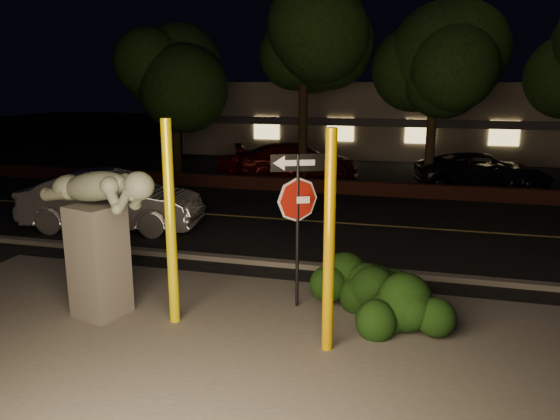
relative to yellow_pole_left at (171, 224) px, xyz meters
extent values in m
plane|color=black|center=(1.75, 10.43, -1.76)|extent=(90.00, 90.00, 0.00)
cube|color=#4C4944|center=(1.75, -0.57, -1.75)|extent=(14.00, 6.00, 0.02)
cube|color=black|center=(1.75, 7.43, -1.76)|extent=(80.00, 8.00, 0.01)
cube|color=tan|center=(1.75, 7.43, -1.75)|extent=(80.00, 0.12, 0.00)
cube|color=#4C4944|center=(1.75, 3.33, -1.70)|extent=(80.00, 0.25, 0.12)
cube|color=#4D2219|center=(1.75, 11.73, -1.51)|extent=(40.00, 0.35, 0.50)
cube|color=black|center=(1.75, 17.43, -1.76)|extent=(40.00, 12.00, 0.01)
cube|color=#685E53|center=(1.75, 25.43, 0.24)|extent=(22.00, 10.00, 4.00)
cube|color=#333338|center=(1.75, 20.33, 0.24)|extent=(22.00, 0.20, 0.40)
cube|color=#FFD87F|center=(-4.25, 20.38, -0.16)|extent=(1.40, 0.08, 1.20)
cube|color=#FFD87F|center=(-0.25, 20.38, -0.16)|extent=(1.40, 0.08, 1.20)
cube|color=#FFD87F|center=(3.75, 20.38, -0.16)|extent=(1.40, 0.08, 1.20)
cube|color=#FFD87F|center=(7.75, 20.38, -0.16)|extent=(1.40, 0.08, 1.20)
cylinder|color=black|center=(-6.25, 13.43, 0.11)|extent=(0.36, 0.36, 3.75)
ellipsoid|color=black|center=(-6.25, 13.43, 3.60)|extent=(4.60, 4.60, 4.14)
cylinder|color=black|center=(-0.75, 13.63, 0.36)|extent=(0.36, 0.36, 4.25)
ellipsoid|color=black|center=(-0.75, 13.63, 4.31)|extent=(5.20, 5.20, 4.68)
cylinder|color=black|center=(4.25, 13.23, 0.24)|extent=(0.36, 0.36, 4.00)
ellipsoid|color=black|center=(4.25, 13.23, 3.92)|extent=(4.80, 4.80, 4.32)
cylinder|color=#FAE908|center=(0.00, 0.00, 0.00)|extent=(0.18, 0.18, 3.53)
cylinder|color=#DCA801|center=(2.75, -0.32, -0.03)|extent=(0.17, 0.17, 3.46)
cylinder|color=black|center=(1.91, 1.18, -0.33)|extent=(0.06, 0.06, 2.86)
cube|color=white|center=(1.91, 1.18, 0.28)|extent=(0.41, 0.19, 0.12)
cube|color=black|center=(1.91, 1.18, 0.94)|extent=(0.91, 0.40, 0.31)
cube|color=white|center=(1.91, 1.18, 0.94)|extent=(0.57, 0.26, 0.12)
cube|color=#4C4944|center=(-1.40, -0.05, -0.75)|extent=(0.98, 0.98, 2.02)
sphere|color=slate|center=(-0.34, -0.36, 0.71)|extent=(0.47, 0.47, 0.47)
ellipsoid|color=black|center=(2.70, 1.53, -1.20)|extent=(2.36, 1.68, 1.12)
ellipsoid|color=black|center=(3.47, 1.61, -1.27)|extent=(1.51, 0.83, 0.98)
ellipsoid|color=black|center=(3.90, 0.55, -1.24)|extent=(1.66, 1.21, 1.05)
imported|color=silver|center=(-4.35, 5.15, -0.95)|extent=(5.13, 2.41, 1.63)
imported|color=#690604|center=(-2.57, 13.90, -1.11)|extent=(4.04, 2.14, 1.31)
imported|color=#440907|center=(-1.18, 14.38, -1.01)|extent=(5.64, 3.88, 1.52)
imported|color=black|center=(6.25, 13.91, -1.06)|extent=(5.38, 3.21, 1.40)
camera|label=1|loc=(4.04, -8.06, 2.36)|focal=35.00mm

